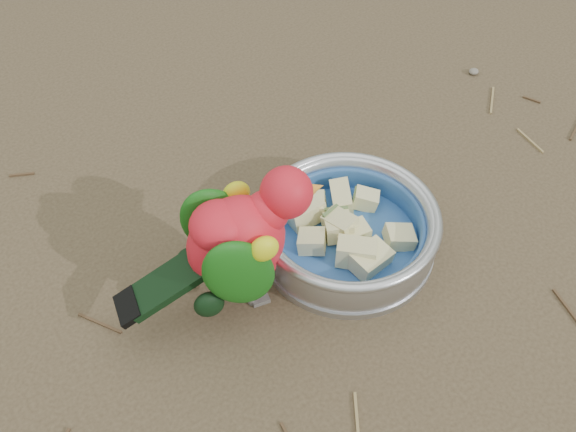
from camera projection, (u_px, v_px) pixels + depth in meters
ground at (415, 279)px, 0.77m from camera, size 60.00×60.00×0.00m
food_bowl at (346, 242)px, 0.79m from camera, size 0.22×0.22×0.02m
bowl_wall at (348, 226)px, 0.77m from camera, size 0.22×0.22×0.04m
fruit_wedges at (348, 230)px, 0.78m from camera, size 0.13×0.13×0.03m
lory_parrot at (241, 249)px, 0.69m from camera, size 0.23×0.14×0.17m
ground_debris at (390, 292)px, 0.75m from camera, size 0.90×0.80×0.01m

